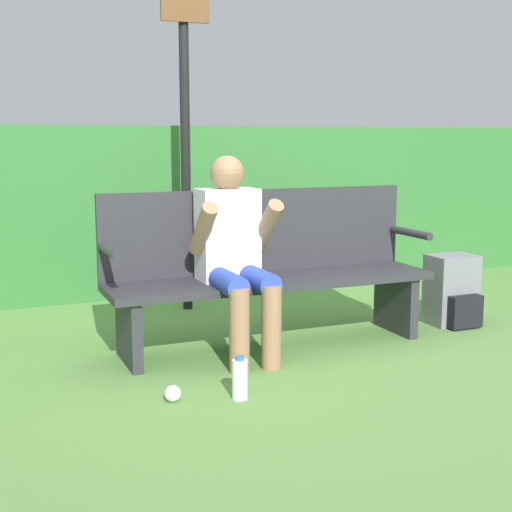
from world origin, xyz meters
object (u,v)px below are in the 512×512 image
(signpost, at_px, (185,132))
(parked_car, at_px, (234,163))
(park_bench, at_px, (267,268))
(backpack, at_px, (453,292))
(water_bottle, at_px, (240,379))
(person_seated, at_px, (234,248))

(signpost, relative_size, parked_car, 0.55)
(signpost, distance_m, parked_car, 13.49)
(park_bench, relative_size, backpack, 4.22)
(water_bottle, bearing_deg, parked_car, 69.14)
(backpack, distance_m, signpost, 2.17)
(park_bench, relative_size, parked_car, 0.48)
(backpack, distance_m, parked_car, 14.06)
(backpack, bearing_deg, park_bench, 177.21)
(park_bench, distance_m, backpack, 1.36)
(park_bench, height_order, water_bottle, park_bench)
(person_seated, xyz_separation_m, water_bottle, (-0.24, -0.69, -0.53))
(backpack, relative_size, signpost, 0.20)
(park_bench, relative_size, signpost, 0.86)
(parked_car, bearing_deg, person_seated, -98.95)
(park_bench, bearing_deg, person_seated, -152.62)
(parked_car, bearing_deg, signpost, -100.41)
(person_seated, height_order, signpost, signpost)
(water_bottle, distance_m, parked_car, 15.36)
(backpack, xyz_separation_m, signpost, (-1.52, 1.12, 1.07))
(signpost, bearing_deg, backpack, -36.35)
(water_bottle, bearing_deg, park_bench, 58.51)
(signpost, bearing_deg, park_bench, -80.30)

